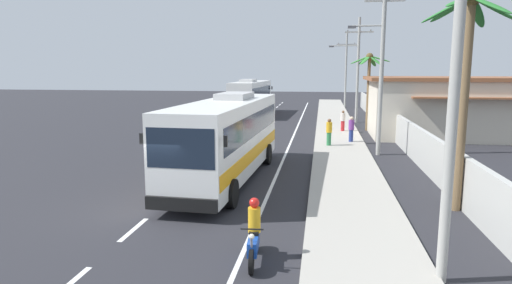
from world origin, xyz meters
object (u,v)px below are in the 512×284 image
Objects in this scene: coach_bus_foreground at (227,136)px; utility_pole_nearest at (455,80)px; motorcycle_beside_bus at (254,236)px; pedestrian_midwalk at (343,120)px; palm_second at (369,72)px; utility_pole_mid at (381,61)px; utility_pole_far at (357,67)px; palm_nearest at (466,64)px; pedestrian_far_walk at (351,128)px; roadside_building at (476,108)px; pedestrian_near_kerb at (329,132)px; utility_pole_distant at (346,69)px; coach_bus_far_lane at (251,96)px.

utility_pole_nearest is at bearing -51.87° from coach_bus_foreground.
pedestrian_midwalk is (3.25, 23.71, 0.29)m from motorcycle_beside_bus.
motorcycle_beside_bus is at bearing -101.64° from palm_second.
coach_bus_foreground is 8.75m from motorcycle_beside_bus.
coach_bus_foreground is 10.40m from utility_pole_mid.
coach_bus_foreground is 11.48m from utility_pole_nearest.
utility_pole_far reaches higher than palm_nearest.
motorcycle_beside_bus is at bearing -98.66° from utility_pole_far.
utility_pole_nearest is 25.74m from palm_second.
pedestrian_far_walk is 0.11× the size of roadside_building.
utility_pole_nearest reaches higher than palm_second.
pedestrian_near_kerb reaches higher than pedestrian_far_walk.
utility_pole_distant is at bearing 90.61° from utility_pole_mid.
motorcycle_beside_bus is 31.12m from utility_pole_far.
coach_bus_foreground is 38.38m from utility_pole_distant.
palm_nearest reaches higher than coach_bus_far_lane.
coach_bus_foreground is at bearing -114.30° from palm_second.
utility_pole_mid is at bearing 88.72° from utility_pole_nearest.
coach_bus_far_lane is (-3.29, 27.13, 0.01)m from coach_bus_foreground.
roadside_building is at bearing -21.31° from palm_second.
utility_pole_mid is at bearing -111.39° from pedestrian_midwalk.
utility_pole_mid reaches higher than utility_pole_distant.
palm_second is (10.94, -10.19, 2.62)m from coach_bus_far_lane.
utility_pole_far is 1.54× the size of palm_second.
coach_bus_far_lane is 1.24× the size of utility_pole_nearest.
utility_pole_mid reaches higher than coach_bus_far_lane.
palm_second is (1.95, 1.53, 3.63)m from pedestrian_midwalk.
utility_pole_far is 1.26× the size of palm_nearest.
motorcycle_beside_bus is (5.74, -35.43, -1.30)m from coach_bus_far_lane.
pedestrian_far_walk is 0.18× the size of utility_pole_distant.
pedestrian_near_kerb is at bearing -94.64° from utility_pole_distant.
roadside_building is (7.89, 22.94, -2.47)m from utility_pole_nearest.
pedestrian_near_kerb is at bearing 8.58° from pedestrian_far_walk.
palm_second is (-1.10, 20.11, -0.44)m from palm_nearest.
utility_pole_mid is at bearing -107.98° from pedestrian_near_kerb.
motorcycle_beside_bus is 5.97m from utility_pole_nearest.
palm_second reaches higher than coach_bus_far_lane.
coach_bus_far_lane is at bearing 137.04° from palm_second.
utility_pole_far is 25.40m from palm_nearest.
utility_pole_nearest is at bearing 52.55° from pedestrian_far_walk.
roadside_building reaches higher than pedestrian_far_walk.
pedestrian_far_walk is (0.32, -5.06, 0.05)m from pedestrian_midwalk.
pedestrian_near_kerb reaches higher than motorcycle_beside_bus.
palm_second is at bearing 158.69° from roadside_building.
utility_pole_nearest reaches higher than roadside_building.
palm_nearest is at bearing 71.68° from utility_pole_nearest.
utility_pole_distant is (0.90, 27.30, 3.76)m from pedestrian_far_walk.
pedestrian_midwalk is 0.17× the size of utility_pole_distant.
pedestrian_midwalk is 7.99m from utility_pole_far.
coach_bus_far_lane is 14.80m from pedestrian_midwalk.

